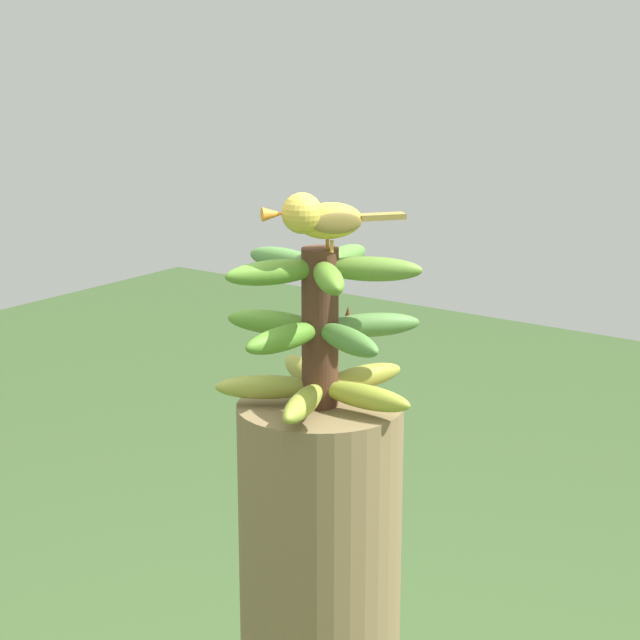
% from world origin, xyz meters
% --- Properties ---
extents(banana_bunch, '(0.30, 0.30, 0.23)m').
position_xyz_m(banana_bunch, '(0.00, -0.00, 1.08)').
color(banana_bunch, '#4C2D1E').
rests_on(banana_bunch, banana_tree).
extents(perched_bird, '(0.17, 0.14, 0.08)m').
position_xyz_m(perched_bird, '(-0.02, -0.01, 1.24)').
color(perched_bird, '#C68933').
rests_on(perched_bird, banana_bunch).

